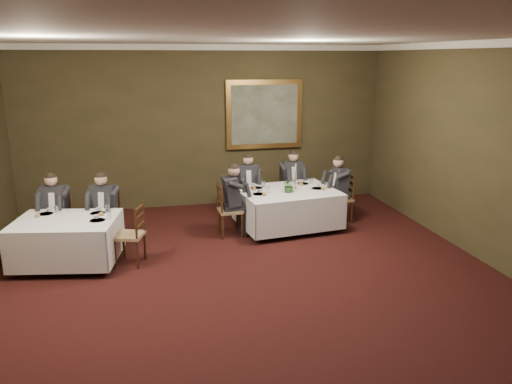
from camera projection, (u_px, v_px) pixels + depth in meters
name	position (u px, v px, depth m)	size (l,w,h in m)	color
ground	(254.00, 307.00, 6.68)	(10.00, 10.00, 0.00)	black
ceiling	(254.00, 34.00, 5.77)	(8.00, 10.00, 0.10)	silver
back_wall	(205.00, 127.00, 10.93)	(8.00, 0.10, 3.50)	#35311A
crown_molding	(254.00, 40.00, 5.78)	(8.00, 10.00, 0.12)	white
table_main	(287.00, 206.00, 9.67)	(2.02, 1.64, 0.67)	black
table_second	(67.00, 238.00, 7.94)	(1.77, 1.47, 0.67)	black
chair_main_backleft	(247.00, 204.00, 10.41)	(0.45, 0.43, 1.00)	olive
diner_main_backleft	(247.00, 193.00, 10.34)	(0.43, 0.49, 1.35)	black
chair_main_backright	(291.00, 199.00, 10.74)	(0.47, 0.45, 1.00)	olive
diner_main_backright	(291.00, 189.00, 10.67)	(0.44, 0.51, 1.35)	black
chair_main_endleft	(230.00, 221.00, 9.32)	(0.44, 0.46, 1.00)	olive
diner_main_endleft	(230.00, 209.00, 9.27)	(0.50, 0.43, 1.35)	black
chair_main_endright	(341.00, 208.00, 10.10)	(0.43, 0.45, 1.00)	olive
diner_main_endright	(341.00, 197.00, 10.04)	(0.49, 0.43, 1.35)	black
chair_sec_backleft	(59.00, 231.00, 8.75)	(0.51, 0.49, 1.00)	olive
diner_sec_backleft	(57.00, 219.00, 8.68)	(0.48, 0.54, 1.35)	black
chair_sec_backright	(107.00, 231.00, 8.79)	(0.55, 0.53, 1.00)	olive
diner_sec_backright	(106.00, 219.00, 8.71)	(0.53, 0.58, 1.35)	black
chair_sec_endright	(131.00, 247.00, 8.03)	(0.54, 0.55, 1.00)	olive
chair_sec_endleft	(5.00, 249.00, 7.95)	(0.53, 0.54, 1.00)	olive
centerpiece	(289.00, 185.00, 9.42)	(0.27, 0.23, 0.30)	#2D5926
candlestick	(295.00, 179.00, 9.68)	(0.07, 0.07, 0.51)	#AE7F35
place_setting_table_main	(259.00, 186.00, 9.80)	(0.33, 0.31, 0.14)	white
place_setting_table_second	(49.00, 211.00, 8.19)	(0.33, 0.31, 0.14)	white
painting	(264.00, 114.00, 11.09)	(1.72, 0.09, 1.52)	tan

